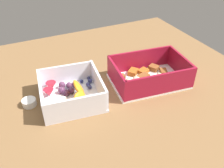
# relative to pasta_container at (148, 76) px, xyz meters

# --- Properties ---
(table_surface) EXTENTS (0.80, 0.80, 0.02)m
(table_surface) POSITION_rel_pasta_container_xyz_m (-0.09, 0.01, -0.03)
(table_surface) COLOR brown
(table_surface) RESTS_ON ground
(pasta_container) EXTENTS (0.21, 0.16, 0.07)m
(pasta_container) POSITION_rel_pasta_container_xyz_m (0.00, 0.00, 0.00)
(pasta_container) COLOR white
(pasta_container) RESTS_ON table_surface
(fruit_bowl) EXTENTS (0.16, 0.17, 0.06)m
(fruit_bowl) POSITION_rel_pasta_container_xyz_m (-0.21, 0.02, -0.00)
(fruit_bowl) COLOR white
(fruit_bowl) RESTS_ON table_surface
(paper_cup_liner) EXTENTS (0.03, 0.03, 0.02)m
(paper_cup_liner) POSITION_rel_pasta_container_xyz_m (-0.31, 0.04, -0.01)
(paper_cup_liner) COLOR white
(paper_cup_liner) RESTS_ON table_surface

